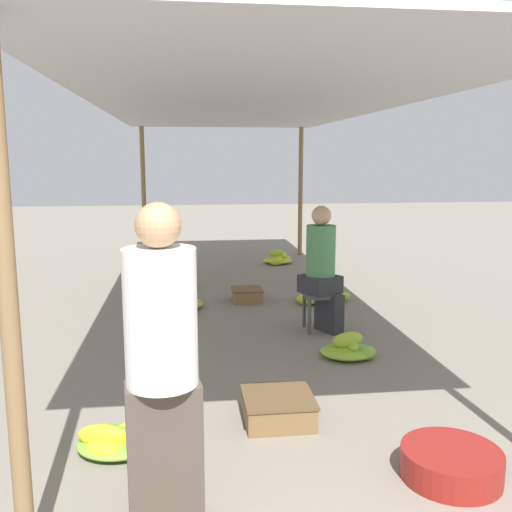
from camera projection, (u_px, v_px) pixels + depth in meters
The scene contains 16 objects.
canopy_post_front_left at pixel (9, 312), 2.31m from camera, with size 0.08×0.08×2.33m, color olive.
canopy_post_back_left at pixel (144, 193), 10.08m from camera, with size 0.08×0.08×2.33m, color olive.
canopy_post_back_right at pixel (301, 192), 10.42m from camera, with size 0.08×0.08×2.33m, color olive.
canopy_tarp at pixel (247, 105), 6.17m from camera, with size 3.23×8.34×0.04m, color #B2B2B7.
vendor_foreground at pixel (162, 366), 2.65m from camera, with size 0.38×0.38×1.59m.
stool at pixel (320, 300), 5.91m from camera, with size 0.34×0.34×0.40m.
vendor_seated at pixel (322, 267), 5.85m from camera, with size 0.46×0.46×1.30m.
basin_black at pixel (451, 464), 3.20m from camera, with size 0.56×0.56×0.17m.
banana_pile_left_0 at pixel (114, 440), 3.52m from camera, with size 0.54×0.53×0.19m.
banana_pile_left_1 at pixel (182, 303), 6.80m from camera, with size 0.52×0.59×0.22m.
banana_pile_left_2 at pixel (177, 283), 7.85m from camera, with size 0.53×0.54×0.25m.
banana_pile_right_0 at pixel (349, 349), 5.15m from camera, with size 0.53×0.45×0.23m.
banana_pile_right_1 at pixel (321, 296), 7.10m from camera, with size 0.74×0.52×0.27m.
banana_pile_right_2 at pixel (279, 258), 9.73m from camera, with size 0.52×0.54×0.24m.
crate_near at pixel (278, 408), 3.89m from camera, with size 0.48×0.48×0.19m.
crate_mid at pixel (247, 295), 7.17m from camera, with size 0.38×0.38×0.16m.
Camera 1 is at (-0.70, -2.05, 1.78)m, focal length 40.00 mm.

